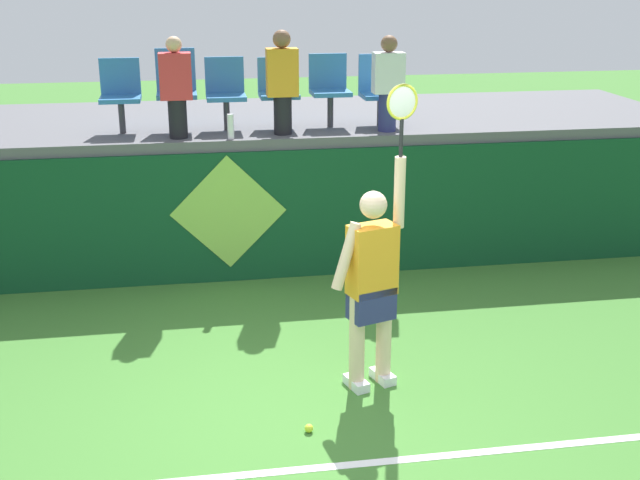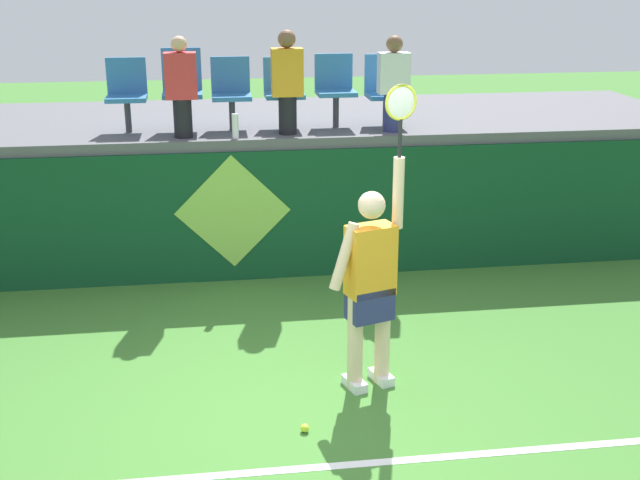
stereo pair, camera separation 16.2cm
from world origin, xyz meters
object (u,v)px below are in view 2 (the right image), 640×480
at_px(spectator_1, 287,81).
at_px(stadium_chair_1, 182,85).
at_px(stadium_chair_3, 284,89).
at_px(stadium_chair_4, 335,86).
at_px(stadium_chair_2, 231,90).
at_px(spectator_0, 181,86).
at_px(tennis_ball, 305,428).
at_px(stadium_chair_5, 385,88).
at_px(stadium_chair_0, 127,91).
at_px(spectator_2, 393,82).
at_px(tennis_player, 371,280).
at_px(water_bottle, 235,126).

bearing_deg(spectator_1, stadium_chair_1, 159.76).
relative_size(stadium_chair_3, stadium_chair_4, 0.96).
distance_m(stadium_chair_2, spectator_0, 0.71).
height_order(tennis_ball, stadium_chair_1, stadium_chair_1).
xyz_separation_m(spectator_0, spectator_1, (1.14, 0.03, 0.03)).
distance_m(stadium_chair_1, stadium_chair_5, 2.33).
distance_m(stadium_chair_0, stadium_chair_5, 2.94).
distance_m(stadium_chair_0, spectator_2, 2.97).
bearing_deg(tennis_player, stadium_chair_1, 114.47).
bearing_deg(spectator_1, stadium_chair_5, 19.50).
relative_size(stadium_chair_0, stadium_chair_3, 1.03).
xyz_separation_m(water_bottle, stadium_chair_1, (-0.56, 0.59, 0.36)).
xyz_separation_m(stadium_chair_2, stadium_chair_4, (1.19, -0.00, 0.02)).
relative_size(stadium_chair_1, stadium_chair_4, 1.11).
relative_size(tennis_player, stadium_chair_5, 3.14).
relative_size(stadium_chair_2, spectator_2, 0.76).
height_order(stadium_chair_3, spectator_0, spectator_0).
xyz_separation_m(tennis_ball, stadium_chair_5, (1.44, 3.98, 1.98)).
relative_size(stadium_chair_5, spectator_0, 0.74).
relative_size(stadium_chair_0, spectator_1, 0.71).
xyz_separation_m(stadium_chair_3, spectator_2, (1.18, -0.42, 0.11)).
bearing_deg(stadium_chair_3, spectator_1, -90.00).
xyz_separation_m(water_bottle, spectator_1, (0.59, 0.16, 0.45)).
bearing_deg(spectator_2, stadium_chair_1, 169.49).
bearing_deg(stadium_chair_4, stadium_chair_0, 179.99).
distance_m(stadium_chair_1, spectator_2, 2.36).
distance_m(stadium_chair_1, stadium_chair_3, 1.14).
height_order(stadium_chair_0, stadium_chair_5, stadium_chair_0).
bearing_deg(spectator_2, stadium_chair_3, 160.34).
bearing_deg(water_bottle, spectator_2, 4.98).
relative_size(water_bottle, stadium_chair_3, 0.34).
bearing_deg(tennis_ball, spectator_0, 104.04).
bearing_deg(tennis_ball, stadium_chair_2, 94.89).
height_order(stadium_chair_0, stadium_chair_1, stadium_chair_1).
distance_m(tennis_player, stadium_chair_2, 3.62).
height_order(tennis_player, stadium_chair_1, tennis_player).
xyz_separation_m(stadium_chair_1, stadium_chair_3, (1.14, -0.01, -0.06)).
bearing_deg(tennis_player, spectator_0, 117.74).
distance_m(stadium_chair_1, stadium_chair_4, 1.74).
bearing_deg(tennis_ball, stadium_chair_3, 86.29).
xyz_separation_m(tennis_player, spectator_2, (0.81, 2.89, 1.18)).
relative_size(water_bottle, stadium_chair_4, 0.33).
bearing_deg(spectator_2, tennis_ball, -112.06).
height_order(water_bottle, spectator_0, spectator_0).
height_order(stadium_chair_0, stadium_chair_4, stadium_chair_4).
height_order(stadium_chair_1, stadium_chair_4, stadium_chair_1).
xyz_separation_m(stadium_chair_5, spectator_1, (-1.18, -0.42, 0.16)).
bearing_deg(stadium_chair_0, water_bottle, -26.29).
distance_m(tennis_ball, spectator_1, 4.16).
xyz_separation_m(spectator_1, spectator_2, (1.18, -0.01, -0.04)).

